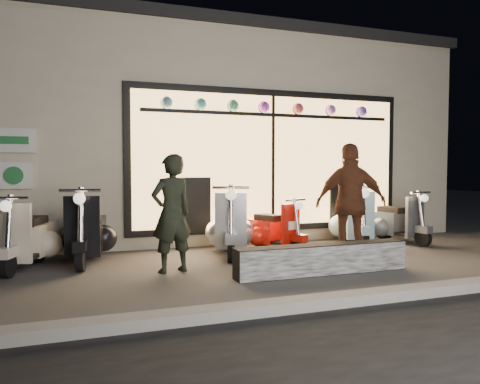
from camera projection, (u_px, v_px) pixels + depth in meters
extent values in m
plane|color=#383533|center=(275.00, 266.00, 6.75)|extent=(40.00, 40.00, 0.00)
cube|color=slate|center=(354.00, 299.00, 4.86)|extent=(40.00, 0.25, 0.12)
cube|color=beige|center=(192.00, 144.00, 11.34)|extent=(10.00, 6.00, 4.00)
cube|color=black|center=(191.00, 56.00, 11.23)|extent=(10.20, 6.20, 0.20)
cube|color=black|center=(272.00, 161.00, 8.80)|extent=(5.45, 0.06, 2.65)
cube|color=#FFBF6B|center=(272.00, 161.00, 8.76)|extent=(5.20, 0.04, 2.40)
cube|color=black|center=(274.00, 115.00, 8.68)|extent=(4.90, 0.06, 0.06)
cube|color=white|center=(13.00, 140.00, 7.28)|extent=(0.65, 0.04, 0.38)
cube|color=white|center=(14.00, 175.00, 7.31)|extent=(0.55, 0.04, 0.42)
cube|color=black|center=(322.00, 259.00, 6.26)|extent=(2.45, 0.28, 0.40)
cylinder|color=black|center=(231.00, 250.00, 7.00)|extent=(0.21, 0.38, 0.36)
cylinder|color=black|center=(230.00, 239.00, 8.07)|extent=(0.23, 0.39, 0.36)
cube|color=#B9B9BE|center=(231.00, 221.00, 7.20)|extent=(0.49, 0.22, 0.88)
cube|color=#B9B9BE|center=(230.00, 227.00, 7.95)|extent=(0.66, 0.85, 0.49)
cube|color=black|center=(230.00, 210.00, 7.83)|extent=(0.47, 0.66, 0.13)
sphere|color=#FFF2CC|center=(231.00, 195.00, 6.94)|extent=(0.20, 0.20, 0.16)
cylinder|color=black|center=(299.00, 247.00, 7.53)|extent=(0.19, 0.30, 0.29)
cylinder|color=black|center=(261.00, 241.00, 8.17)|extent=(0.21, 0.31, 0.29)
cube|color=#BA180B|center=(290.00, 225.00, 7.65)|extent=(0.39, 0.21, 0.70)
cube|color=#BA180B|center=(265.00, 231.00, 8.09)|extent=(0.56, 0.69, 0.39)
cube|color=black|center=(268.00, 218.00, 8.02)|extent=(0.41, 0.54, 0.10)
sphere|color=#FFF2CC|center=(299.00, 206.00, 7.49)|extent=(0.17, 0.17, 0.13)
cylinder|color=black|center=(80.00, 259.00, 6.37)|extent=(0.16, 0.37, 0.36)
cylinder|color=black|center=(90.00, 246.00, 7.41)|extent=(0.18, 0.38, 0.36)
cube|color=black|center=(82.00, 227.00, 6.57)|extent=(0.49, 0.15, 0.87)
cube|color=black|center=(89.00, 233.00, 7.29)|extent=(0.55, 0.80, 0.49)
cube|color=black|center=(88.00, 215.00, 7.17)|extent=(0.39, 0.63, 0.13)
sphere|color=#FFF2CC|center=(79.00, 199.00, 6.32)|extent=(0.18, 0.18, 0.16)
cylinder|color=black|center=(8.00, 265.00, 6.01)|extent=(0.20, 0.35, 0.33)
cylinder|color=black|center=(38.00, 252.00, 6.99)|extent=(0.21, 0.35, 0.33)
cube|color=beige|center=(14.00, 233.00, 6.19)|extent=(0.45, 0.20, 0.81)
cube|color=beige|center=(35.00, 239.00, 6.88)|extent=(0.60, 0.78, 0.45)
cube|color=black|center=(32.00, 221.00, 6.77)|extent=(0.43, 0.61, 0.12)
sphere|color=#FFF2CC|center=(6.00, 206.00, 5.96)|extent=(0.19, 0.19, 0.15)
cylinder|color=black|center=(364.00, 240.00, 8.02)|extent=(0.21, 0.37, 0.35)
cylinder|color=black|center=(349.00, 232.00, 9.05)|extent=(0.23, 0.37, 0.35)
cube|color=#8DBCC8|center=(361.00, 216.00, 8.21)|extent=(0.47, 0.22, 0.85)
cube|color=#8DBCC8|center=(350.00, 221.00, 8.94)|extent=(0.65, 0.83, 0.48)
cube|color=black|center=(352.00, 207.00, 8.82)|extent=(0.46, 0.64, 0.12)
sphere|color=#FFF2CC|center=(365.00, 193.00, 7.96)|extent=(0.20, 0.20, 0.16)
cylinder|color=black|center=(423.00, 238.00, 8.39)|extent=(0.14, 0.33, 0.31)
cylinder|color=black|center=(384.00, 232.00, 9.20)|extent=(0.16, 0.33, 0.31)
cube|color=#515458|center=(415.00, 217.00, 8.54)|extent=(0.43, 0.13, 0.76)
cube|color=#515458|center=(388.00, 223.00, 9.11)|extent=(0.49, 0.70, 0.43)
cube|color=black|center=(392.00, 210.00, 9.01)|extent=(0.34, 0.55, 0.11)
sphere|color=#FFF2CC|center=(424.00, 198.00, 8.35)|extent=(0.16, 0.16, 0.14)
imported|color=black|center=(172.00, 213.00, 6.33)|extent=(0.67, 0.52, 1.61)
imported|color=#5A2F1C|center=(351.00, 203.00, 6.97)|extent=(1.13, 0.73, 1.79)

